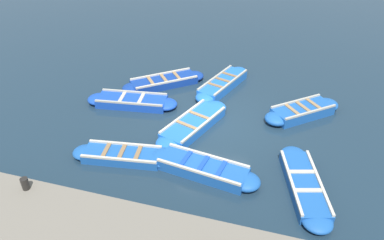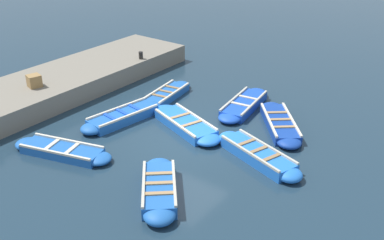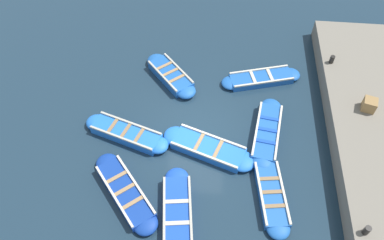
{
  "view_description": "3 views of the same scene",
  "coord_description": "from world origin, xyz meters",
  "px_view_note": "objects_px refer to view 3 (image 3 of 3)",
  "views": [
    {
      "loc": [
        11.34,
        2.35,
        7.86
      ],
      "look_at": [
        0.63,
        -0.75,
        0.41
      ],
      "focal_mm": 35.0,
      "sensor_mm": 36.0,
      "label": 1
    },
    {
      "loc": [
        -8.59,
        11.06,
        7.73
      ],
      "look_at": [
        0.08,
        -0.55,
        0.54
      ],
      "focal_mm": 42.0,
      "sensor_mm": 36.0,
      "label": 2
    },
    {
      "loc": [
        0.67,
        -8.89,
        12.13
      ],
      "look_at": [
        -0.2,
        0.3,
        0.54
      ],
      "focal_mm": 35.0,
      "sensor_mm": 36.0,
      "label": 3
    }
  ],
  "objects_px": {
    "boat_far_corner": "(178,214)",
    "buoy_orange_near": "(265,161)",
    "boat_drifting": "(261,79)",
    "wooden_crate": "(369,105)",
    "bollard_mid_north": "(332,59)",
    "boat_centre": "(267,133)",
    "boat_near_quay": "(171,75)",
    "boat_tucked": "(125,192)",
    "boat_end_of_row": "(208,148)",
    "bollard_north": "(367,230)",
    "boat_broadside": "(126,133)",
    "boat_alongside": "(271,194)"
  },
  "relations": [
    {
      "from": "boat_far_corner",
      "to": "buoy_orange_near",
      "type": "bearing_deg",
      "value": 38.73
    },
    {
      "from": "boat_drifting",
      "to": "wooden_crate",
      "type": "xyz_separation_m",
      "value": [
        4.04,
        -1.98,
        0.93
      ]
    },
    {
      "from": "bollard_mid_north",
      "to": "wooden_crate",
      "type": "relative_size",
      "value": 0.71
    },
    {
      "from": "boat_centre",
      "to": "boat_drifting",
      "type": "distance_m",
      "value": 3.05
    },
    {
      "from": "boat_far_corner",
      "to": "boat_near_quay",
      "type": "bearing_deg",
      "value": 99.43
    },
    {
      "from": "boat_drifting",
      "to": "boat_tucked",
      "type": "height_order",
      "value": "boat_tucked"
    },
    {
      "from": "boat_end_of_row",
      "to": "bollard_north",
      "type": "bearing_deg",
      "value": -31.82
    },
    {
      "from": "bollard_mid_north",
      "to": "boat_broadside",
      "type": "bearing_deg",
      "value": -153.19
    },
    {
      "from": "boat_alongside",
      "to": "buoy_orange_near",
      "type": "relative_size",
      "value": 10.74
    },
    {
      "from": "boat_broadside",
      "to": "boat_near_quay",
      "type": "xyz_separation_m",
      "value": [
        1.33,
        3.4,
        0.01
      ]
    },
    {
      "from": "boat_broadside",
      "to": "boat_tucked",
      "type": "bearing_deg",
      "value": -79.19
    },
    {
      "from": "boat_near_quay",
      "to": "bollard_north",
      "type": "height_order",
      "value": "bollard_north"
    },
    {
      "from": "boat_centre",
      "to": "boat_tucked",
      "type": "height_order",
      "value": "boat_centre"
    },
    {
      "from": "boat_broadside",
      "to": "buoy_orange_near",
      "type": "relative_size",
      "value": 11.61
    },
    {
      "from": "bollard_north",
      "to": "bollard_mid_north",
      "type": "xyz_separation_m",
      "value": [
        0.0,
        7.77,
        0.0
      ]
    },
    {
      "from": "boat_drifting",
      "to": "boat_tucked",
      "type": "distance_m",
      "value": 7.87
    },
    {
      "from": "boat_near_quay",
      "to": "boat_end_of_row",
      "type": "bearing_deg",
      "value": -62.68
    },
    {
      "from": "boat_broadside",
      "to": "bollard_north",
      "type": "xyz_separation_m",
      "value": [
        8.37,
        -3.54,
        0.82
      ]
    },
    {
      "from": "boat_broadside",
      "to": "wooden_crate",
      "type": "distance_m",
      "value": 9.62
    },
    {
      "from": "wooden_crate",
      "to": "boat_far_corner",
      "type": "bearing_deg",
      "value": -145.42
    },
    {
      "from": "boat_far_corner",
      "to": "buoy_orange_near",
      "type": "xyz_separation_m",
      "value": [
        3.04,
        2.43,
        -0.01
      ]
    },
    {
      "from": "bollard_north",
      "to": "bollard_mid_north",
      "type": "height_order",
      "value": "same"
    },
    {
      "from": "boat_centre",
      "to": "wooden_crate",
      "type": "height_order",
      "value": "wooden_crate"
    },
    {
      "from": "boat_far_corner",
      "to": "boat_alongside",
      "type": "distance_m",
      "value": 3.39
    },
    {
      "from": "boat_tucked",
      "to": "wooden_crate",
      "type": "xyz_separation_m",
      "value": [
        8.96,
        4.16,
        0.91
      ]
    },
    {
      "from": "boat_far_corner",
      "to": "boat_tucked",
      "type": "height_order",
      "value": "same"
    },
    {
      "from": "boat_alongside",
      "to": "boat_drifting",
      "type": "distance_m",
      "value": 5.74
    },
    {
      "from": "boat_far_corner",
      "to": "boat_broadside",
      "type": "height_order",
      "value": "boat_broadside"
    },
    {
      "from": "boat_centre",
      "to": "boat_drifting",
      "type": "relative_size",
      "value": 1.01
    },
    {
      "from": "boat_near_quay",
      "to": "boat_far_corner",
      "type": "bearing_deg",
      "value": -80.57
    },
    {
      "from": "boat_alongside",
      "to": "boat_centre",
      "type": "distance_m",
      "value": 2.69
    },
    {
      "from": "bollard_mid_north",
      "to": "wooden_crate",
      "type": "xyz_separation_m",
      "value": [
        1.07,
        -2.59,
        0.07
      ]
    },
    {
      "from": "boat_near_quay",
      "to": "wooden_crate",
      "type": "xyz_separation_m",
      "value": [
        8.11,
        -1.76,
        0.88
      ]
    },
    {
      "from": "boat_broadside",
      "to": "bollard_mid_north",
      "type": "distance_m",
      "value": 9.42
    },
    {
      "from": "boat_alongside",
      "to": "bollard_north",
      "type": "bearing_deg",
      "value": -27.59
    },
    {
      "from": "boat_drifting",
      "to": "boat_tucked",
      "type": "xyz_separation_m",
      "value": [
        -4.92,
        -6.15,
        0.02
      ]
    },
    {
      "from": "boat_end_of_row",
      "to": "boat_centre",
      "type": "bearing_deg",
      "value": 22.89
    },
    {
      "from": "boat_tucked",
      "to": "bollard_mid_north",
      "type": "bearing_deg",
      "value": 40.57
    },
    {
      "from": "boat_broadside",
      "to": "wooden_crate",
      "type": "xyz_separation_m",
      "value": [
        9.44,
        1.64,
        0.89
      ]
    },
    {
      "from": "boat_near_quay",
      "to": "buoy_orange_near",
      "type": "bearing_deg",
      "value": -45.17
    },
    {
      "from": "boat_drifting",
      "to": "wooden_crate",
      "type": "height_order",
      "value": "wooden_crate"
    },
    {
      "from": "boat_drifting",
      "to": "bollard_north",
      "type": "distance_m",
      "value": 7.8
    },
    {
      "from": "boat_alongside",
      "to": "buoy_orange_near",
      "type": "distance_m",
      "value": 1.37
    },
    {
      "from": "boat_centre",
      "to": "boat_far_corner",
      "type": "bearing_deg",
      "value": -129.79
    },
    {
      "from": "boat_end_of_row",
      "to": "boat_far_corner",
      "type": "bearing_deg",
      "value": -107.05
    },
    {
      "from": "boat_alongside",
      "to": "boat_drifting",
      "type": "xyz_separation_m",
      "value": [
        -0.24,
        5.74,
        -0.0
      ]
    },
    {
      "from": "boat_centre",
      "to": "boat_near_quay",
      "type": "xyz_separation_m",
      "value": [
        -4.23,
        2.82,
        0.02
      ]
    },
    {
      "from": "boat_far_corner",
      "to": "boat_centre",
      "type": "relative_size",
      "value": 1.0
    },
    {
      "from": "bollard_mid_north",
      "to": "buoy_orange_near",
      "type": "height_order",
      "value": "bollard_mid_north"
    },
    {
      "from": "buoy_orange_near",
      "to": "bollard_mid_north",
      "type": "bearing_deg",
      "value": 59.76
    }
  ]
}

